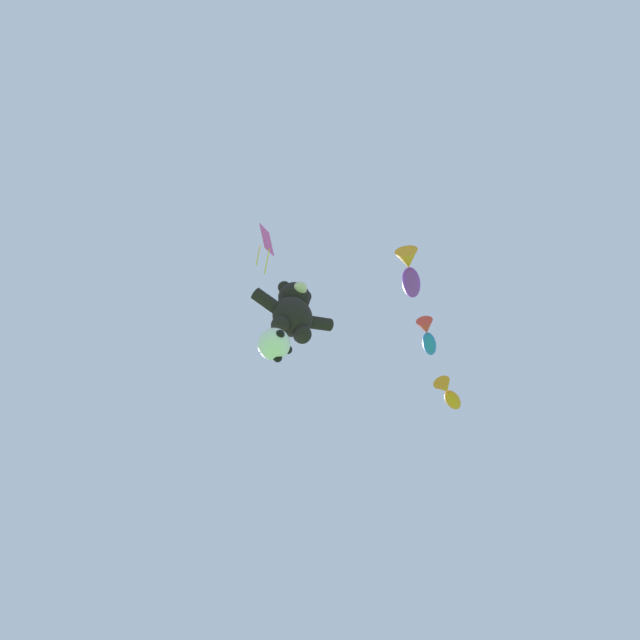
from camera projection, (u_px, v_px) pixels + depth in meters
The scene contains 6 objects.
teddy_bear_kite at pixel (293, 310), 13.76m from camera, with size 2.44×1.08×2.48m.
soccer_ball_kite at pixel (274, 344), 12.22m from camera, with size 0.89×0.88×0.82m.
fish_kite_violet at pixel (409, 271), 15.82m from camera, with size 1.59×1.72×0.72m.
fish_kite_cobalt at pixel (427, 335), 17.37m from camera, with size 1.40×1.45×0.58m.
fish_kite_tangerine at pixel (449, 393), 17.95m from camera, with size 1.53×1.24×0.63m.
diamond_kite at pixel (266, 243), 15.32m from camera, with size 0.85×0.83×2.71m.
Camera 1 is at (-3.78, 1.22, 1.56)m, focal length 28.00 mm.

